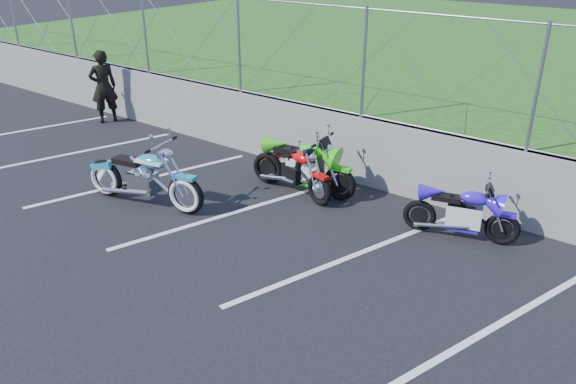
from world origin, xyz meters
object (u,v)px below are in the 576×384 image
Objects in this scene: naked_orange at (295,171)px; sportbike_blue at (463,215)px; cruiser_turquoise at (145,180)px; person_standing at (103,87)px; sportbike_green at (304,168)px.

naked_orange is 1.11× the size of sportbike_blue.
person_standing is (-4.65, 2.59, 0.43)m from cruiser_turquoise.
naked_orange is 3.13m from sportbike_blue.
cruiser_turquoise is 5.40m from sportbike_blue.
cruiser_turquoise reaches higher than naked_orange.
cruiser_turquoise is 2.71m from naked_orange.
cruiser_turquoise is 2.87m from sportbike_green.
sportbike_green is at bearing 109.16° from person_standing.
sportbike_green is (0.11, 0.12, 0.05)m from naked_orange.
cruiser_turquoise reaches higher than sportbike_blue.
person_standing reaches higher than sportbike_green.
person_standing is (-6.44, 0.57, 0.49)m from naked_orange.
sportbike_green is 3.01m from sportbike_blue.
person_standing is at bearing 138.54° from cruiser_turquoise.
sportbike_green is at bearing 36.10° from cruiser_turquoise.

